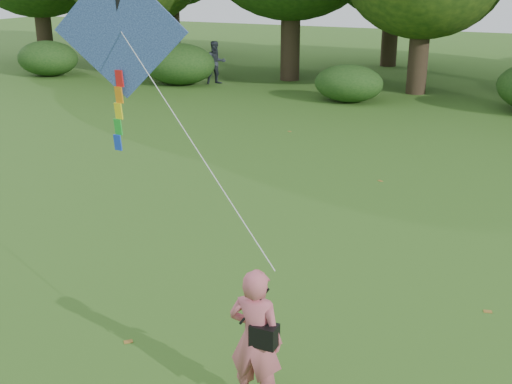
% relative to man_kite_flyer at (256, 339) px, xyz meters
% --- Properties ---
extents(ground, '(100.00, 100.00, 0.00)m').
position_rel_man_kite_flyer_xyz_m(ground, '(-0.46, 0.97, -0.87)').
color(ground, '#265114').
rests_on(ground, ground).
extents(man_kite_flyer, '(0.65, 0.44, 1.74)m').
position_rel_man_kite_flyer_xyz_m(man_kite_flyer, '(0.00, 0.00, 0.00)').
color(man_kite_flyer, '#C35B68').
rests_on(man_kite_flyer, ground).
extents(bystander_left, '(1.13, 1.16, 1.88)m').
position_rel_man_kite_flyer_xyz_m(bystander_left, '(-11.02, 19.55, 0.07)').
color(bystander_left, '#2B3139').
rests_on(bystander_left, ground).
extents(crossbody_bag, '(0.43, 0.20, 0.70)m').
position_rel_man_kite_flyer_xyz_m(crossbody_bag, '(0.12, -0.03, 0.11)').
color(crossbody_bag, black).
rests_on(crossbody_bag, ground).
extents(flying_kite, '(4.64, 2.79, 3.20)m').
position_rel_man_kite_flyer_xyz_m(flying_kite, '(-3.36, 2.42, 3.01)').
color(flying_kite, '#254FA2').
rests_on(flying_kite, ground).
extents(shrub_band, '(39.15, 3.22, 1.88)m').
position_rel_man_kite_flyer_xyz_m(shrub_band, '(-1.18, 18.57, -0.01)').
color(shrub_band, '#264919').
rests_on(shrub_band, ground).
extents(fallen_leaves, '(10.17, 15.70, 0.01)m').
position_rel_man_kite_flyer_xyz_m(fallen_leaves, '(-0.39, 3.30, -0.87)').
color(fallen_leaves, olive).
rests_on(fallen_leaves, ground).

